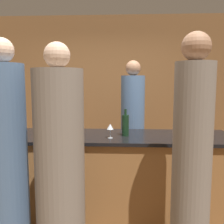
{
  "coord_description": "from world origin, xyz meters",
  "views": [
    {
      "loc": [
        0.32,
        -2.75,
        1.58
      ],
      "look_at": [
        0.18,
        0.1,
        1.24
      ],
      "focal_mm": 40.0,
      "sensor_mm": 36.0,
      "label": 1
    }
  ],
  "objects_px": {
    "bartender": "(133,130)",
    "guest_0": "(7,164)",
    "guest_2": "(192,164)",
    "wine_bottle_0": "(125,125)",
    "guest_3": "(60,173)"
  },
  "relations": [
    {
      "from": "bartender",
      "to": "guest_0",
      "type": "height_order",
      "value": "guest_0"
    },
    {
      "from": "guest_2",
      "to": "bartender",
      "type": "bearing_deg",
      "value": 104.0
    },
    {
      "from": "wine_bottle_0",
      "to": "guest_0",
      "type": "bearing_deg",
      "value": -143.12
    },
    {
      "from": "bartender",
      "to": "wine_bottle_0",
      "type": "relative_size",
      "value": 6.34
    },
    {
      "from": "guest_0",
      "to": "guest_3",
      "type": "relative_size",
      "value": 1.03
    },
    {
      "from": "guest_0",
      "to": "wine_bottle_0",
      "type": "bearing_deg",
      "value": 36.88
    },
    {
      "from": "guest_2",
      "to": "wine_bottle_0",
      "type": "bearing_deg",
      "value": 124.3
    },
    {
      "from": "bartender",
      "to": "guest_0",
      "type": "distance_m",
      "value": 1.98
    },
    {
      "from": "guest_2",
      "to": "wine_bottle_0",
      "type": "distance_m",
      "value": 0.95
    },
    {
      "from": "guest_0",
      "to": "guest_3",
      "type": "xyz_separation_m",
      "value": [
        0.48,
        -0.1,
        -0.03
      ]
    },
    {
      "from": "guest_3",
      "to": "bartender",
      "type": "bearing_deg",
      "value": 70.42
    },
    {
      "from": "guest_0",
      "to": "guest_3",
      "type": "bearing_deg",
      "value": -12.34
    },
    {
      "from": "guest_0",
      "to": "guest_2",
      "type": "bearing_deg",
      "value": -0.96
    },
    {
      "from": "guest_3",
      "to": "wine_bottle_0",
      "type": "bearing_deg",
      "value": 58.79
    },
    {
      "from": "guest_2",
      "to": "guest_3",
      "type": "height_order",
      "value": "guest_2"
    }
  ]
}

